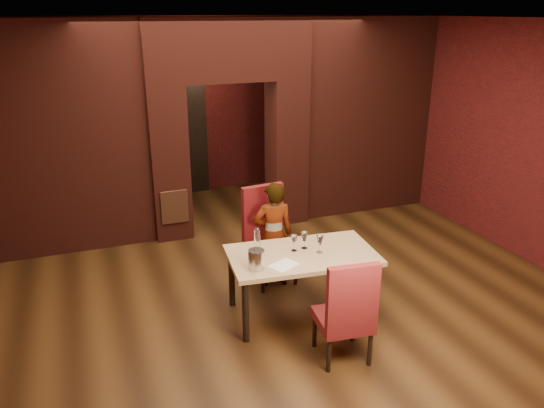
{
  "coord_description": "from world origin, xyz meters",
  "views": [
    {
      "loc": [
        -2.18,
        -5.67,
        3.29
      ],
      "look_at": [
        -0.05,
        0.0,
        1.07
      ],
      "focal_mm": 35.0,
      "sensor_mm": 36.0,
      "label": 1
    }
  ],
  "objects_px": {
    "dining_table": "(301,284)",
    "wine_glass_c": "(320,244)",
    "chair_near": "(343,307)",
    "wine_glass_a": "(294,243)",
    "potted_plant": "(343,252)",
    "chair_far": "(271,237)",
    "wine_glass_b": "(304,240)",
    "water_bottle": "(257,240)",
    "person_seated": "(273,235)",
    "wine_bucket": "(256,260)"
  },
  "relations": [
    {
      "from": "dining_table",
      "to": "wine_glass_c",
      "type": "height_order",
      "value": "wine_glass_c"
    },
    {
      "from": "chair_near",
      "to": "dining_table",
      "type": "bearing_deg",
      "value": -79.66
    },
    {
      "from": "wine_glass_a",
      "to": "chair_near",
      "type": "bearing_deg",
      "value": -83.05
    },
    {
      "from": "dining_table",
      "to": "potted_plant",
      "type": "bearing_deg",
      "value": 47.04
    },
    {
      "from": "chair_far",
      "to": "wine_glass_b",
      "type": "bearing_deg",
      "value": -87.27
    },
    {
      "from": "water_bottle",
      "to": "potted_plant",
      "type": "height_order",
      "value": "water_bottle"
    },
    {
      "from": "dining_table",
      "to": "chair_near",
      "type": "height_order",
      "value": "chair_near"
    },
    {
      "from": "wine_glass_c",
      "to": "potted_plant",
      "type": "xyz_separation_m",
      "value": [
        0.8,
        0.93,
        -0.64
      ]
    },
    {
      "from": "person_seated",
      "to": "wine_glass_a",
      "type": "height_order",
      "value": "person_seated"
    },
    {
      "from": "wine_glass_c",
      "to": "wine_bucket",
      "type": "xyz_separation_m",
      "value": [
        -0.78,
        -0.13,
        0.0
      ]
    },
    {
      "from": "person_seated",
      "to": "wine_bucket",
      "type": "xyz_separation_m",
      "value": [
        -0.55,
        -0.95,
        0.19
      ]
    },
    {
      "from": "wine_glass_c",
      "to": "potted_plant",
      "type": "distance_m",
      "value": 1.38
    },
    {
      "from": "chair_near",
      "to": "wine_glass_c",
      "type": "xyz_separation_m",
      "value": [
        0.13,
        0.83,
        0.31
      ]
    },
    {
      "from": "chair_near",
      "to": "person_seated",
      "type": "xyz_separation_m",
      "value": [
        -0.11,
        1.65,
        0.12
      ]
    },
    {
      "from": "chair_far",
      "to": "chair_near",
      "type": "bearing_deg",
      "value": -93.05
    },
    {
      "from": "dining_table",
      "to": "water_bottle",
      "type": "relative_size",
      "value": 5.56
    },
    {
      "from": "wine_glass_c",
      "to": "wine_bucket",
      "type": "bearing_deg",
      "value": -170.87
    },
    {
      "from": "person_seated",
      "to": "wine_glass_b",
      "type": "bearing_deg",
      "value": 108.58
    },
    {
      "from": "dining_table",
      "to": "wine_glass_c",
      "type": "distance_m",
      "value": 0.52
    },
    {
      "from": "wine_glass_c",
      "to": "wine_bucket",
      "type": "height_order",
      "value": "wine_bucket"
    },
    {
      "from": "chair_far",
      "to": "potted_plant",
      "type": "bearing_deg",
      "value": -5.49
    },
    {
      "from": "dining_table",
      "to": "potted_plant",
      "type": "distance_m",
      "value": 1.33
    },
    {
      "from": "wine_glass_b",
      "to": "potted_plant",
      "type": "relative_size",
      "value": 0.43
    },
    {
      "from": "person_seated",
      "to": "wine_glass_b",
      "type": "relative_size",
      "value": 6.97
    },
    {
      "from": "water_bottle",
      "to": "wine_glass_b",
      "type": "bearing_deg",
      "value": -9.56
    },
    {
      "from": "chair_near",
      "to": "wine_bucket",
      "type": "relative_size",
      "value": 5.27
    },
    {
      "from": "dining_table",
      "to": "wine_glass_c",
      "type": "relative_size",
      "value": 7.92
    },
    {
      "from": "chair_near",
      "to": "wine_bucket",
      "type": "xyz_separation_m",
      "value": [
        -0.66,
        0.7,
        0.31
      ]
    },
    {
      "from": "person_seated",
      "to": "dining_table",
      "type": "bearing_deg",
      "value": 101.59
    },
    {
      "from": "water_bottle",
      "to": "potted_plant",
      "type": "relative_size",
      "value": 0.65
    },
    {
      "from": "wine_glass_c",
      "to": "chair_near",
      "type": "bearing_deg",
      "value": -98.88
    },
    {
      "from": "dining_table",
      "to": "water_bottle",
      "type": "xyz_separation_m",
      "value": [
        -0.46,
        0.2,
        0.53
      ]
    },
    {
      "from": "wine_bucket",
      "to": "person_seated",
      "type": "bearing_deg",
      "value": 59.95
    },
    {
      "from": "chair_far",
      "to": "wine_glass_a",
      "type": "relative_size",
      "value": 6.68
    },
    {
      "from": "wine_glass_a",
      "to": "potted_plant",
      "type": "height_order",
      "value": "wine_glass_a"
    },
    {
      "from": "chair_far",
      "to": "water_bottle",
      "type": "relative_size",
      "value": 4.2
    },
    {
      "from": "chair_near",
      "to": "wine_glass_a",
      "type": "relative_size",
      "value": 6.07
    },
    {
      "from": "water_bottle",
      "to": "dining_table",
      "type": "bearing_deg",
      "value": -23.84
    },
    {
      "from": "chair_near",
      "to": "potted_plant",
      "type": "height_order",
      "value": "chair_near"
    },
    {
      "from": "person_seated",
      "to": "water_bottle",
      "type": "bearing_deg",
      "value": 62.38
    },
    {
      "from": "dining_table",
      "to": "chair_far",
      "type": "distance_m",
      "value": 0.89
    },
    {
      "from": "dining_table",
      "to": "wine_glass_a",
      "type": "relative_size",
      "value": 8.85
    },
    {
      "from": "potted_plant",
      "to": "chair_far",
      "type": "bearing_deg",
      "value": -178.92
    },
    {
      "from": "wine_glass_a",
      "to": "water_bottle",
      "type": "relative_size",
      "value": 0.63
    },
    {
      "from": "chair_near",
      "to": "water_bottle",
      "type": "relative_size",
      "value": 3.81
    },
    {
      "from": "wine_glass_c",
      "to": "wine_glass_b",
      "type": "bearing_deg",
      "value": 124.96
    },
    {
      "from": "wine_glass_b",
      "to": "wine_glass_a",
      "type": "bearing_deg",
      "value": -171.23
    },
    {
      "from": "person_seated",
      "to": "wine_glass_b",
      "type": "distance_m",
      "value": 0.69
    },
    {
      "from": "wine_bucket",
      "to": "potted_plant",
      "type": "bearing_deg",
      "value": 33.59
    },
    {
      "from": "wine_glass_a",
      "to": "wine_glass_b",
      "type": "relative_size",
      "value": 0.94
    }
  ]
}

